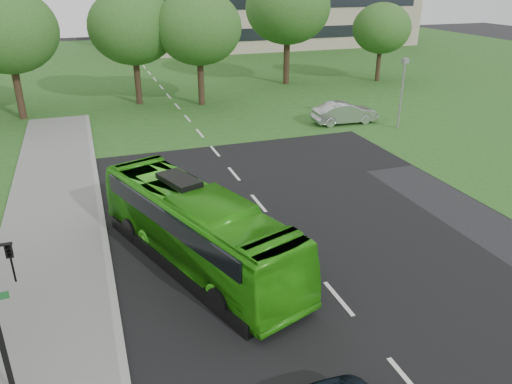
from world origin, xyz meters
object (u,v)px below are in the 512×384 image
at_px(tree_park_c, 199,28).
at_px(bus, 196,228).
at_px(tree_park_a, 7,31).
at_px(tree_park_d, 288,7).
at_px(tree_park_e, 382,28).
at_px(sedan, 345,113).
at_px(traffic_light, 0,306).
at_px(tree_park_b, 133,27).
at_px(camera_pole, 403,84).

xyz_separation_m(tree_park_c, bus, (-5.95, -24.06, -4.64)).
xyz_separation_m(tree_park_a, tree_park_d, (23.57, 5.54, 0.81)).
height_order(tree_park_d, tree_park_e, tree_park_d).
bearing_deg(bus, sedan, 26.78).
relative_size(bus, traffic_light, 2.09).
height_order(tree_park_b, camera_pole, tree_park_b).
height_order(tree_park_e, camera_pole, tree_park_e).
xyz_separation_m(tree_park_d, sedan, (-1.47, -14.62, -6.34)).
bearing_deg(tree_park_d, tree_park_e, -10.95).
bearing_deg(tree_park_b, traffic_light, -102.35).
relative_size(tree_park_a, traffic_light, 1.86).
xyz_separation_m(tree_park_b, camera_pole, (16.16, -13.44, -3.01)).
distance_m(tree_park_a, tree_park_d, 24.23).
bearing_deg(camera_pole, tree_park_b, 137.76).
distance_m(tree_park_d, traffic_light, 41.21).
height_order(bus, camera_pole, camera_pole).
bearing_deg(tree_park_d, tree_park_a, -166.77).
height_order(tree_park_d, traffic_light, tree_park_d).
height_order(sedan, traffic_light, traffic_light).
bearing_deg(sedan, bus, 138.93).
bearing_deg(tree_park_c, sedan, -46.56).
xyz_separation_m(tree_park_b, tree_park_c, (4.83, -2.10, -0.04)).
height_order(tree_park_d, camera_pole, tree_park_d).
relative_size(tree_park_b, tree_park_d, 0.87).
relative_size(tree_park_b, tree_park_c, 1.01).
bearing_deg(camera_pole, traffic_light, -144.74).
distance_m(tree_park_a, tree_park_e, 33.03).
bearing_deg(bus, camera_pole, 16.61).
relative_size(sedan, camera_pole, 0.97).
height_order(tree_park_b, sedan, tree_park_b).
xyz_separation_m(traffic_light, camera_pole, (23.00, 17.81, 0.19)).
bearing_deg(tree_park_e, tree_park_c, -168.37).
xyz_separation_m(sedan, camera_pole, (2.90, -2.44, 2.35)).
distance_m(tree_park_a, bus, 25.90).
bearing_deg(tree_park_c, tree_park_b, 156.50).
relative_size(tree_park_d, sedan, 2.25).
distance_m(tree_park_e, traffic_light, 45.25).
xyz_separation_m(bus, traffic_light, (-5.73, -5.09, 1.47)).
xyz_separation_m(tree_park_e, bus, (-25.06, -28.00, -3.66)).
xyz_separation_m(tree_park_b, bus, (-1.12, -26.17, -4.68)).
bearing_deg(camera_pole, tree_park_d, 92.32).
height_order(tree_park_a, sedan, tree_park_a).
xyz_separation_m(tree_park_c, traffic_light, (-11.67, -29.15, -3.17)).
relative_size(tree_park_a, tree_park_b, 1.02).
relative_size(tree_park_c, traffic_light, 1.80).
relative_size(tree_park_a, sedan, 1.99).
distance_m(tree_park_a, traffic_light, 29.59).
height_order(tree_park_b, tree_park_c, tree_park_b).
bearing_deg(traffic_light, tree_park_e, 44.93).
relative_size(tree_park_e, sedan, 1.61).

